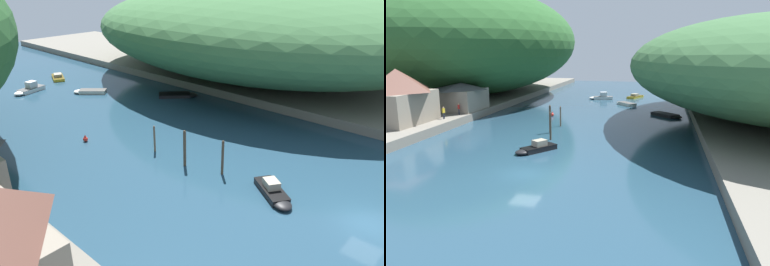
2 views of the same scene
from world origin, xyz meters
TOP-DOWN VIEW (x-y plane):
  - water_surface at (0.00, 30.00)m, footprint 130.00×130.00m
  - left_bank at (-27.27, 30.00)m, footprint 22.00×120.00m
  - right_bank at (27.27, 30.00)m, footprint 22.00×120.00m
  - hillside_left at (-28.37, 45.23)m, footprint 42.94×60.12m
  - waterfront_building at (-21.89, 12.52)m, footprint 6.84×9.41m
  - boathouse_shed at (-19.56, 24.20)m, footprint 6.56×7.81m
  - boat_yellow_tender at (-1.42, 7.05)m, footprint 4.04×4.90m
  - boat_cabin_cruiser at (4.70, 42.76)m, footprint 4.49×4.73m
  - boat_far_upstream at (6.09, 54.35)m, footprint 3.94×5.98m
  - boat_mid_channel at (-1.20, 49.98)m, footprint 5.30×2.91m
  - boat_moored_right at (12.72, 31.47)m, footprint 5.45×5.41m
  - mooring_post_middle at (-1.33, 12.48)m, footprint 0.24×0.24m
  - mooring_post_fourth at (-2.44, 16.09)m, footprint 0.28×0.28m
  - mooring_post_farthest at (-2.24, 20.48)m, footprint 0.20×0.20m
  - channel_buoy_near at (-5.64, 27.89)m, footprint 0.53×0.53m
  - person_on_quay at (-17.72, 20.06)m, footprint 0.30×0.42m
  - person_by_boathouse at (-18.01, 16.49)m, footprint 0.25×0.40m

SIDE VIEW (x-z plane):
  - water_surface at x=0.00m, z-range 0.00..0.00m
  - boat_moored_right at x=12.72m, z-range 0.00..0.47m
  - boat_cabin_cruiser at x=4.70m, z-range 0.00..0.54m
  - boat_far_upstream at x=6.09m, z-range -0.18..0.76m
  - channel_buoy_near at x=-5.64m, z-range -0.09..0.71m
  - boat_yellow_tender at x=-1.42m, z-range -0.22..0.96m
  - boat_mid_channel at x=-1.20m, z-range -0.32..1.24m
  - left_bank at x=-27.27m, z-range 0.00..1.15m
  - right_bank at x=27.27m, z-range 0.00..1.15m
  - mooring_post_farthest at x=-2.24m, z-range 0.01..2.86m
  - mooring_post_middle at x=-1.33m, z-range 0.01..3.38m
  - mooring_post_fourth at x=-2.44m, z-range 0.01..3.68m
  - person_on_quay at x=-17.72m, z-range 1.29..2.98m
  - person_by_boathouse at x=-18.01m, z-range 1.29..2.98m
  - boathouse_shed at x=-19.56m, z-range 1.22..5.55m
  - waterfront_building at x=-21.89m, z-range 1.29..8.38m
  - hillside_left at x=-28.37m, z-range 1.15..23.15m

